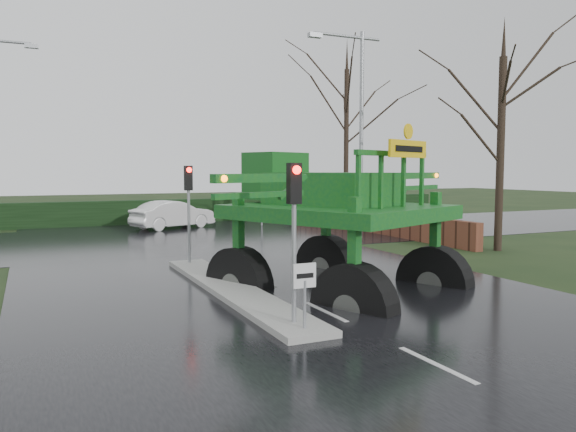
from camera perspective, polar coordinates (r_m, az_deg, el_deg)
name	(u,v)px	position (r m, az deg, el deg)	size (l,w,h in m)	color
ground	(325,312)	(13.55, 3.81, -9.75)	(140.00, 140.00, 0.00)	black
road_main	(205,255)	(22.67, -8.41, -3.91)	(14.00, 80.00, 0.02)	black
road_cross	(171,238)	(28.42, -11.83, -2.21)	(80.00, 12.00, 0.02)	black
median_island	(232,289)	(15.70, -5.72, -7.44)	(1.20, 10.00, 0.16)	gray
hedge_row	(141,212)	(36.16, -14.70, 0.38)	(44.00, 0.90, 1.50)	black
brick_wall	(353,219)	(32.35, 6.58, -0.26)	(0.40, 20.00, 1.20)	#592D1E
keep_left_sign	(305,285)	(11.43, 1.70, -7.02)	(0.50, 0.07, 1.35)	gray
traffic_signal_near	(294,208)	(11.66, 0.64, 0.82)	(0.26, 0.33, 3.52)	gray
traffic_signal_mid	(189,193)	(19.66, -10.07, 2.33)	(0.26, 0.33, 3.52)	gray
traffic_signal_far	(262,183)	(34.03, -2.70, 3.37)	(0.26, 0.33, 3.52)	gray
street_light_right	(356,116)	(27.74, 6.93, 10.07)	(3.85, 0.30, 10.00)	gray
tree_right_near	(501,126)	(25.03, 20.85, 8.56)	(5.60, 5.60, 9.64)	black
tree_right_far	(346,123)	(37.93, 5.95, 9.39)	(7.00, 7.00, 12.05)	black
crop_sprayer	(346,198)	(13.69, 5.90, 1.87)	(9.51, 7.72, 5.73)	black
white_sedan	(173,229)	(32.96, -11.58, -1.28)	(1.69, 4.86, 1.60)	silver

